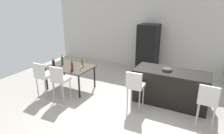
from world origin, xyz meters
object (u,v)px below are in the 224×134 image
at_px(wine_bottle_corner, 54,65).
at_px(wine_bottle_inner, 62,61).
at_px(bar_chair_middle, 208,100).
at_px(wine_bottle_end, 72,66).
at_px(wine_bottle_near, 72,67).
at_px(wine_bottle_left, 82,63).
at_px(dining_table, 70,68).
at_px(wine_glass_middle, 81,66).
at_px(refrigerator, 148,49).
at_px(dining_chair_far, 59,78).
at_px(kitchen_island, 170,87).
at_px(dining_chair_near, 43,75).
at_px(bar_chair_left, 135,85).
at_px(fruit_bowl, 167,70).

distance_m(wine_bottle_corner, wine_bottle_inner, 0.43).
bearing_deg(bar_chair_middle, wine_bottle_end, 178.78).
height_order(wine_bottle_corner, wine_bottle_near, wine_bottle_corner).
height_order(wine_bottle_corner, wine_bottle_left, wine_bottle_corner).
xyz_separation_m(dining_table, wine_glass_middle, (0.51, -0.10, 0.19)).
xyz_separation_m(wine_bottle_left, refrigerator, (1.28, 2.44, 0.05)).
relative_size(bar_chair_middle, wine_bottle_inner, 3.25).
bearing_deg(dining_chair_far, wine_glass_middle, 74.90).
bearing_deg(dining_table, kitchen_island, 9.85).
relative_size(wine_bottle_inner, wine_glass_middle, 1.86).
distance_m(dining_chair_near, wine_glass_middle, 1.11).
bearing_deg(wine_bottle_inner, wine_bottle_end, -21.30).
xyz_separation_m(wine_bottle_corner, wine_bottle_near, (0.61, 0.10, -0.01)).
bearing_deg(dining_chair_near, wine_bottle_near, 38.83).
height_order(kitchen_island, wine_bottle_end, wine_bottle_end).
height_order(bar_chair_middle, wine_bottle_end, bar_chair_middle).
bearing_deg(wine_bottle_inner, refrigerator, 52.17).
height_order(dining_table, wine_bottle_left, wine_bottle_left).
height_order(bar_chair_left, refrigerator, refrigerator).
xyz_separation_m(bar_chair_middle, wine_bottle_corner, (-4.19, -0.13, 0.17)).
distance_m(bar_chair_middle, wine_bottle_end, 3.67).
distance_m(dining_chair_near, refrigerator, 3.93).
bearing_deg(refrigerator, wine_bottle_inner, -127.83).
distance_m(dining_table, wine_glass_middle, 0.55).
bearing_deg(wine_bottle_left, dining_chair_near, -126.62).
bearing_deg(wine_bottle_corner, wine_glass_middle, 21.84).
distance_m(wine_bottle_near, fruit_bowl, 2.64).
bearing_deg(dining_chair_far, wine_bottle_inner, 126.02).
height_order(dining_chair_far, wine_bottle_left, same).
distance_m(dining_chair_far, wine_glass_middle, 0.78).
xyz_separation_m(bar_chair_left, wine_bottle_end, (-2.01, 0.08, 0.16)).
bearing_deg(fruit_bowl, dining_chair_near, -157.73).
relative_size(kitchen_island, fruit_bowl, 7.83).
xyz_separation_m(kitchen_island, bar_chair_middle, (0.94, -0.80, 0.24)).
xyz_separation_m(bar_chair_middle, dining_chair_near, (-4.23, -0.55, 0.00)).
relative_size(bar_chair_left, refrigerator, 0.57).
bearing_deg(dining_chair_near, wine_bottle_left, 53.38).
distance_m(wine_bottle_near, refrigerator, 3.16).
bearing_deg(wine_glass_middle, bar_chair_left, -5.99).
xyz_separation_m(refrigerator, fruit_bowl, (1.19, -2.09, 0.04)).
height_order(kitchen_island, wine_bottle_left, wine_bottle_left).
xyz_separation_m(bar_chair_left, dining_chair_far, (-1.95, -0.55, 0.00)).
bearing_deg(refrigerator, bar_chair_middle, -51.59).
xyz_separation_m(dining_chair_near, wine_glass_middle, (0.82, 0.73, 0.17)).
bearing_deg(fruit_bowl, refrigerator, 119.70).
bearing_deg(wine_glass_middle, dining_chair_far, -105.10).
distance_m(dining_chair_near, wine_bottle_corner, 0.46).
xyz_separation_m(dining_chair_far, wine_bottle_inner, (-0.62, 0.85, 0.17)).
relative_size(wine_bottle_near, wine_glass_middle, 1.79).
relative_size(bar_chair_left, bar_chair_middle, 1.00).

